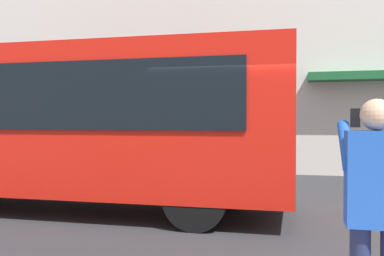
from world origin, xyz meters
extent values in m
plane|color=#2B2B2D|center=(0.00, 0.00, 0.00)|extent=(60.00, 60.00, 0.00)
cube|color=red|center=(3.54, -0.10, 1.70)|extent=(9.00, 2.50, 2.60)
cube|color=black|center=(3.54, 1.16, 2.10)|extent=(7.60, 0.06, 1.10)
cylinder|color=black|center=(0.54, -1.20, 0.50)|extent=(1.00, 0.28, 1.00)
cylinder|color=black|center=(0.54, 1.00, 0.50)|extent=(1.00, 0.28, 1.00)
cube|color=#1E4CAD|center=(-1.50, 4.24, 1.30)|extent=(0.40, 0.24, 0.66)
sphere|color=#D8A884|center=(-1.50, 4.24, 1.74)|extent=(0.22, 0.22, 0.22)
cylinder|color=#1E4CAD|center=(-1.32, 4.08, 1.52)|extent=(0.09, 0.48, 0.37)
cube|color=black|center=(-1.40, 3.94, 1.72)|extent=(0.07, 0.01, 0.14)
camera|label=1|loc=(-0.96, 7.40, 1.70)|focal=40.21mm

